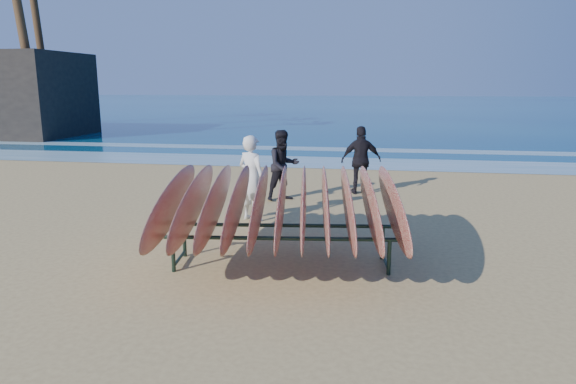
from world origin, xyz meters
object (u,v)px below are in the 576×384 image
object	(u,v)px
surfboard_rack	(281,204)
person_dark_a	(283,165)
person_dark_b	(361,160)
person_white	(252,178)

from	to	relation	value
surfboard_rack	person_dark_a	distance (m)	4.20
person_dark_a	person_dark_b	size ratio (longest dim) A/B	0.98
person_white	person_dark_a	world-z (taller)	person_white
person_dark_b	person_white	bearing A→B (deg)	41.92
surfboard_rack	person_white	size ratio (longest dim) A/B	2.18
person_white	surfboard_rack	bearing A→B (deg)	140.80
person_white	person_dark_b	distance (m)	3.39
surfboard_rack	person_dark_b	world-z (taller)	person_dark_b
surfboard_rack	person_white	xyz separation A→B (m)	(-0.99, 2.36, -0.09)
surfboard_rack	person_dark_b	bearing A→B (deg)	72.07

